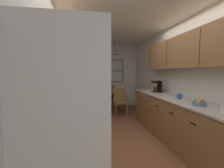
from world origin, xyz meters
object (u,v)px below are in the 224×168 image
dining_chair_near (120,100)px  dining_table (114,95)px  stove_range (72,139)px  mug_by_coffeemaker (224,109)px  dining_chair_far (110,95)px  storage_canister (75,96)px  trash_bin (90,107)px  microwave_over_range (62,52)px  refrigerator (68,128)px  fruit_bowl (199,103)px  mug_spare (180,96)px  coffee_maker (158,86)px

dining_chair_near → dining_table: bearing=98.6°
stove_range → mug_by_coffeemaker: size_ratio=9.53×
dining_chair_near → dining_chair_far: bearing=98.8°
storage_canister → mug_by_coffeemaker: size_ratio=1.49×
dining_chair_far → trash_bin: size_ratio=1.34×
microwave_over_range → dining_chair_near: (1.40, 2.67, -1.20)m
trash_bin → dining_chair_far: bearing=55.5°
refrigerator → fruit_bowl: (1.92, 0.67, 0.03)m
refrigerator → mug_spare: refrigerator is taller
dining_chair_near → dining_chair_far: same height
microwave_over_range → dining_chair_near: size_ratio=0.65×
mug_spare → dining_table: bearing=106.1°
trash_bin → dining_table: bearing=34.6°
dining_table → mug_by_coffeemaker: 3.82m
trash_bin → dining_chair_near: bearing=3.6°
stove_range → storage_canister: 0.83m
mug_spare → fruit_bowl: (-0.04, -0.56, -0.01)m
trash_bin → mug_spare: (1.70, -2.10, 0.62)m
dining_table → dining_chair_far: 0.58m
trash_bin → mug_spare: 2.77m
mug_spare → fruit_bowl: 0.56m
dining_chair_far → mug_spare: (0.87, -3.29, 0.45)m
coffee_maker → mug_by_coffeemaker: size_ratio=2.56×
microwave_over_range → mug_by_coffeemaker: microwave_over_range is taller
stove_range → mug_spare: size_ratio=9.18×
dining_chair_far → trash_bin: dining_chair_far is taller
microwave_over_range → stove_range: bearing=-0.0°
stove_range → fruit_bowl: 2.01m
microwave_over_range → trash_bin: size_ratio=0.87×
dining_chair_near → microwave_over_range: bearing=-117.7°
refrigerator → dining_table: size_ratio=2.19×
dining_chair_near → fruit_bowl: 2.83m
mug_by_coffeemaker → mug_spare: size_ratio=0.96×
dining_chair_far → mug_by_coffeemaker: mug_by_coffeemaker is taller
dining_chair_far → fruit_bowl: 3.97m
refrigerator → stove_range: 0.84m
stove_range → mug_spare: 2.11m
dining_table → mug_by_coffeemaker: mug_by_coffeemaker is taller
storage_canister → mug_by_coffeemaker: (1.96, -1.14, -0.04)m
dining_table → fruit_bowl: fruit_bowl is taller
dining_table → dining_chair_near: (0.09, -0.57, -0.11)m
stove_range → mug_spare: (1.99, 0.51, 0.48)m
dining_table → fruit_bowl: size_ratio=4.12×
microwave_over_range → dining_table: (1.32, 3.24, -1.09)m
dining_table → fruit_bowl: bearing=-77.2°
stove_range → trash_bin: 2.63m
stove_range → dining_table: bearing=69.6°
microwave_over_range → storage_canister: size_ratio=3.38×
dining_chair_near → mug_by_coffeemaker: (0.66, -3.16, 0.45)m
microwave_over_range → fruit_bowl: 2.20m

